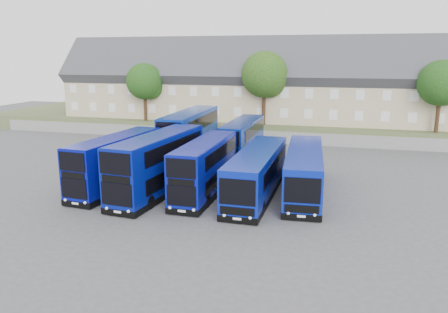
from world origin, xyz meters
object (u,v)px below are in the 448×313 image
(dd_front_left, at_px, (117,163))
(tree_mid, at_px, (266,76))
(tree_west, at_px, (146,83))
(coach_east_a, at_px, (257,174))
(tree_east, at_px, (442,85))
(dd_front_mid, at_px, (158,165))

(dd_front_left, xyz_separation_m, tree_mid, (8.00, 23.58, 5.99))
(tree_west, bearing_deg, dd_front_left, -70.88)
(coach_east_a, height_order, tree_east, tree_east)
(tree_mid, distance_m, tree_east, 20.02)
(dd_front_left, height_order, dd_front_mid, dd_front_mid)
(coach_east_a, bearing_deg, dd_front_left, -173.51)
(dd_front_mid, bearing_deg, coach_east_a, 16.33)
(coach_east_a, bearing_deg, tree_east, 53.28)
(dd_front_mid, bearing_deg, tree_east, 49.14)
(dd_front_left, relative_size, coach_east_a, 0.84)
(dd_front_left, xyz_separation_m, coach_east_a, (11.31, 1.17, -0.36))
(tree_mid, height_order, tree_east, tree_mid)
(tree_east, bearing_deg, dd_front_left, -140.50)
(tree_west, relative_size, tree_east, 0.94)
(dd_front_mid, distance_m, tree_east, 34.08)
(tree_west, bearing_deg, tree_mid, 1.79)
(dd_front_left, distance_m, coach_east_a, 11.38)
(dd_front_left, bearing_deg, tree_mid, 76.61)
(dd_front_left, bearing_deg, dd_front_mid, 0.46)
(dd_front_mid, height_order, tree_east, tree_east)
(tree_mid, relative_size, tree_east, 1.12)
(dd_front_mid, bearing_deg, dd_front_left, -179.74)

